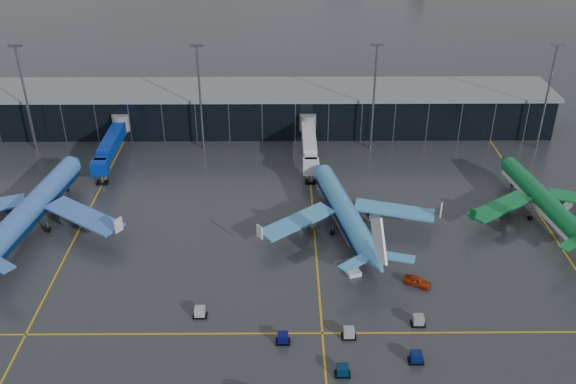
{
  "coord_description": "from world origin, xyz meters",
  "views": [
    {
      "loc": [
        4.28,
        -89.05,
        66.61
      ],
      "look_at": [
        5.0,
        18.0,
        6.0
      ],
      "focal_mm": 40.0,
      "sensor_mm": 36.0,
      "label": 1
    }
  ],
  "objects_px": {
    "airliner_klm_near": "(345,199)",
    "baggage_carts": "(334,338)",
    "mobile_airstair": "(352,269)",
    "airliner_aer_lingus": "(543,188)",
    "service_van_red": "(417,281)",
    "airliner_arkefly": "(32,193)"
  },
  "relations": [
    {
      "from": "airliner_klm_near",
      "to": "baggage_carts",
      "type": "relative_size",
      "value": 1.14
    },
    {
      "from": "airliner_klm_near",
      "to": "mobile_airstair",
      "type": "xyz_separation_m",
      "value": [
        0.34,
        -14.43,
        -5.54
      ]
    },
    {
      "from": "service_van_red",
      "to": "airliner_arkefly",
      "type": "bearing_deg",
      "value": 105.24
    },
    {
      "from": "airliner_aer_lingus",
      "to": "mobile_airstair",
      "type": "xyz_separation_m",
      "value": [
        -38.75,
        -19.09,
        -5.18
      ]
    },
    {
      "from": "airliner_arkefly",
      "to": "mobile_airstair",
      "type": "xyz_separation_m",
      "value": [
        59.31,
        -15.78,
        -6.19
      ]
    },
    {
      "from": "airliner_arkefly",
      "to": "airliner_klm_near",
      "type": "xyz_separation_m",
      "value": [
        58.97,
        -1.35,
        -0.66
      ]
    },
    {
      "from": "airliner_klm_near",
      "to": "airliner_aer_lingus",
      "type": "xyz_separation_m",
      "value": [
        39.08,
        4.66,
        -0.35
      ]
    },
    {
      "from": "service_van_red",
      "to": "mobile_airstair",
      "type": "bearing_deg",
      "value": 102.03
    },
    {
      "from": "airliner_klm_near",
      "to": "airliner_aer_lingus",
      "type": "height_order",
      "value": "airliner_klm_near"
    },
    {
      "from": "airliner_klm_near",
      "to": "service_van_red",
      "type": "xyz_separation_m",
      "value": [
        10.9,
        -18.0,
        -5.51
      ]
    },
    {
      "from": "airliner_aer_lingus",
      "to": "baggage_carts",
      "type": "height_order",
      "value": "airliner_aer_lingus"
    },
    {
      "from": "baggage_carts",
      "to": "airliner_klm_near",
      "type": "bearing_deg",
      "value": 82.64
    },
    {
      "from": "baggage_carts",
      "to": "service_van_red",
      "type": "bearing_deg",
      "value": 42.51
    },
    {
      "from": "mobile_airstair",
      "to": "airliner_arkefly",
      "type": "bearing_deg",
      "value": 147.11
    },
    {
      "from": "airliner_aer_lingus",
      "to": "airliner_klm_near",
      "type": "bearing_deg",
      "value": 178.6
    },
    {
      "from": "airliner_arkefly",
      "to": "baggage_carts",
      "type": "bearing_deg",
      "value": -22.99
    },
    {
      "from": "baggage_carts",
      "to": "service_van_red",
      "type": "height_order",
      "value": "baggage_carts"
    },
    {
      "from": "airliner_klm_near",
      "to": "baggage_carts",
      "type": "height_order",
      "value": "airliner_klm_near"
    },
    {
      "from": "airliner_arkefly",
      "to": "baggage_carts",
      "type": "xyz_separation_m",
      "value": [
        54.87,
        -33.1,
        -6.2
      ]
    },
    {
      "from": "airliner_arkefly",
      "to": "airliner_klm_near",
      "type": "distance_m",
      "value": 58.99
    },
    {
      "from": "airliner_aer_lingus",
      "to": "mobile_airstair",
      "type": "bearing_deg",
      "value": -161.97
    },
    {
      "from": "airliner_arkefly",
      "to": "baggage_carts",
      "type": "height_order",
      "value": "airliner_arkefly"
    }
  ]
}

